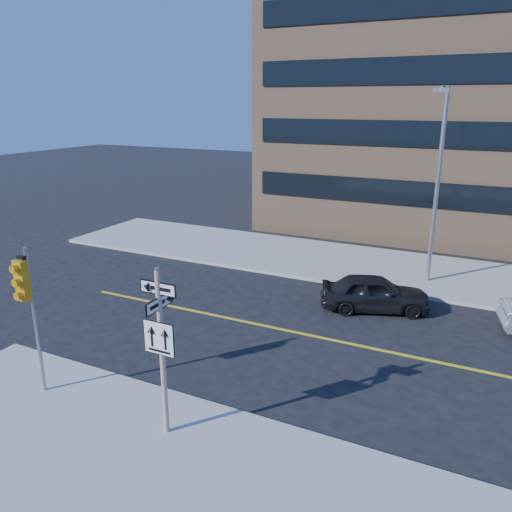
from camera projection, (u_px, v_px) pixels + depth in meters
The scene contains 6 objects.
ground at pixel (220, 385), 13.93m from camera, with size 120.00×120.00×0.00m, color black.
sign_pole at pixel (161, 344), 11.05m from camera, with size 0.92×0.92×4.06m.
traffic_signal at pixel (25, 292), 12.43m from camera, with size 0.32×0.45×4.00m.
parked_car_a at pixel (375, 293), 18.74m from camera, with size 4.02×1.62×1.37m, color black.
streetlight_a at pixel (438, 174), 20.05m from camera, with size 0.55×2.25×8.00m.
building_brick at pixel (441, 78), 31.84m from camera, with size 18.00×18.00×18.00m, color #A27B5A.
Camera 1 is at (6.28, -10.54, 7.59)m, focal length 35.00 mm.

